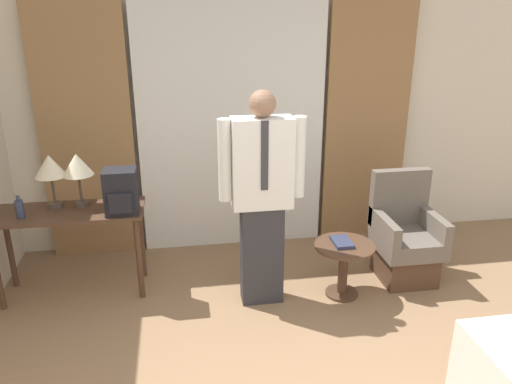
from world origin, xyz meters
TOP-DOWN VIEW (x-y plane):
  - wall_back at (0.00, 2.98)m, footprint 10.00×0.06m
  - curtain_sheer_center at (0.00, 2.85)m, footprint 1.85×0.06m
  - curtain_drape_left at (-1.40, 2.85)m, footprint 0.87×0.06m
  - curtain_drape_right at (1.40, 2.85)m, footprint 0.87×0.06m
  - desk at (-1.50, 2.08)m, footprint 1.27×0.49m
  - table_lamp_left at (-1.61, 2.17)m, footprint 0.26×0.26m
  - table_lamp_right at (-1.39, 2.17)m, footprint 0.26×0.26m
  - bottle_near_edge at (-1.84, 1.98)m, footprint 0.07×0.07m
  - backpack at (-1.03, 1.97)m, footprint 0.27×0.25m
  - person at (0.10, 1.69)m, footprint 0.69×0.23m
  - armchair at (1.48, 1.87)m, footprint 0.55×0.59m
  - side_table at (0.82, 1.65)m, footprint 0.52×0.52m
  - book at (0.80, 1.68)m, footprint 0.15×0.24m

SIDE VIEW (x-z plane):
  - side_table at x=0.82m, z-range 0.09..0.58m
  - armchair at x=1.48m, z-range -0.13..0.86m
  - book at x=0.80m, z-range 0.49..0.52m
  - desk at x=-1.50m, z-range 0.26..1.04m
  - bottle_near_edge at x=-1.84m, z-range 0.76..0.96m
  - backpack at x=-1.03m, z-range 0.78..1.15m
  - person at x=0.10m, z-range 0.08..1.89m
  - table_lamp_left at x=-1.61m, z-range 0.90..1.37m
  - table_lamp_right at x=-1.39m, z-range 0.90..1.37m
  - curtain_sheer_center at x=0.00m, z-range 0.00..2.58m
  - curtain_drape_left at x=-1.40m, z-range 0.00..2.58m
  - curtain_drape_right at x=1.40m, z-range 0.00..2.58m
  - wall_back at x=0.00m, z-range 0.00..2.70m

